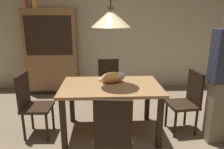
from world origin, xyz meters
The scene contains 13 objects.
back_wall centered at (0.00, 2.65, 1.45)m, with size 6.40×0.10×2.90m, color beige.
dining_table centered at (-0.04, 0.44, 0.65)m, with size 1.40×0.90×0.75m.
chair_near_front centered at (-0.05, -0.44, 0.51)m, with size 0.44×0.44×0.93m.
chair_right_side centered at (1.08, 0.45, 0.51)m, with size 0.44×0.44×0.93m.
chair_left_side centered at (-1.17, 0.44, 0.51)m, with size 0.41×0.41×0.93m.
chair_far_back centered at (-0.05, 1.32, 0.51)m, with size 0.41×0.41×0.93m.
cat_sleeping centered at (0.00, 0.57, 0.83)m, with size 0.41×0.33×0.16m.
pendant_lamp centered at (-0.04, 0.44, 1.66)m, with size 0.52×0.52×1.30m.
hutch_bookcase centered at (-1.27, 2.32, 0.89)m, with size 1.12×0.45×1.85m.
book_red_tall centered at (-1.70, 2.32, 1.99)m, with size 0.04×0.22×0.28m, color #B73833.
book_brown_thick centered at (-1.63, 2.32, 1.96)m, with size 0.06×0.24×0.22m, color brown.
book_yellow_short centered at (-1.57, 2.32, 1.94)m, with size 0.04×0.20×0.18m, color gold.
person_standing centered at (1.42, 0.17, 0.88)m, with size 0.36×0.22×1.73m.
Camera 1 is at (-0.16, -2.39, 1.69)m, focal length 33.86 mm.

